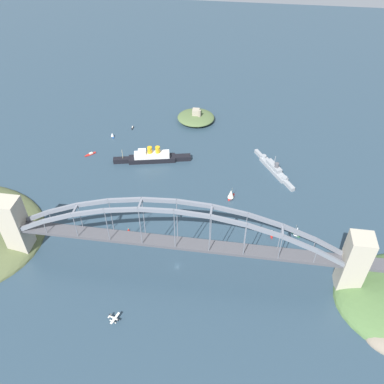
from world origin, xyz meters
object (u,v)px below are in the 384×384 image
object	(u,v)px
naval_cruiser	(274,169)
seaplane_taxiing_near_bridge	(114,319)
channel_marker_buoy	(128,230)
harbor_arch_bridge	(177,242)
small_boat_0	(231,194)
fort_island_mid_harbor	(196,117)
small_boat_6	(91,154)
small_boat_1	(134,236)
small_boat_3	(272,232)
small_boat_4	(297,231)
ocean_liner	(152,157)
small_boat_2	(132,128)
small_boat_5	(112,135)

from	to	relation	value
naval_cruiser	seaplane_taxiing_near_bridge	bearing A→B (deg)	-120.79
seaplane_taxiing_near_bridge	channel_marker_buoy	size ratio (longest dim) A/B	3.49
seaplane_taxiing_near_bridge	harbor_arch_bridge	bearing A→B (deg)	56.50
small_boat_0	naval_cruiser	bearing A→B (deg)	50.00
fort_island_mid_harbor	small_boat_0	size ratio (longest dim) A/B	3.76
seaplane_taxiing_near_bridge	small_boat_6	bearing A→B (deg)	113.71
fort_island_mid_harbor	channel_marker_buoy	xyz separation A→B (m)	(-31.86, -185.08, -3.21)
small_boat_1	small_boat_3	size ratio (longest dim) A/B	1.05
harbor_arch_bridge	small_boat_4	world-z (taller)	harbor_arch_bridge
ocean_liner	small_boat_1	world-z (taller)	ocean_liner
harbor_arch_bridge	seaplane_taxiing_near_bridge	xyz separation A→B (m)	(-34.47, -52.08, -25.72)
ocean_liner	seaplane_taxiing_near_bridge	bearing A→B (deg)	-85.62
naval_cruiser	small_boat_6	size ratio (longest dim) A/B	6.02
naval_cruiser	small_boat_3	bearing A→B (deg)	-91.84
small_boat_2	small_boat_4	bearing A→B (deg)	-38.84
small_boat_3	channel_marker_buoy	xyz separation A→B (m)	(-118.72, -12.29, -2.31)
ocean_liner	small_boat_6	size ratio (longest dim) A/B	7.74
small_boat_0	small_boat_5	distance (m)	160.68
naval_cruiser	small_boat_1	distance (m)	157.18
harbor_arch_bridge	small_boat_4	distance (m)	105.46
small_boat_1	small_boat_2	size ratio (longest dim) A/B	1.08
seaplane_taxiing_near_bridge	small_boat_2	distance (m)	245.75
small_boat_2	channel_marker_buoy	size ratio (longest dim) A/B	2.59
small_boat_3	channel_marker_buoy	size ratio (longest dim) A/B	2.68
small_boat_1	small_boat_5	distance (m)	157.19
small_boat_6	seaplane_taxiing_near_bridge	bearing A→B (deg)	-66.29
small_boat_4	small_boat_3	bearing A→B (deg)	-172.04
seaplane_taxiing_near_bridge	small_boat_1	size ratio (longest dim) A/B	1.25
seaplane_taxiing_near_bridge	small_boat_4	bearing A→B (deg)	37.74
fort_island_mid_harbor	small_boat_0	bearing A→B (deg)	-69.16
naval_cruiser	small_boat_4	distance (m)	86.76
small_boat_1	fort_island_mid_harbor	bearing A→B (deg)	82.69
harbor_arch_bridge	naval_cruiser	distance (m)	152.58
harbor_arch_bridge	fort_island_mid_harbor	distance (m)	217.64
fort_island_mid_harbor	small_boat_5	bearing A→B (deg)	-150.89
small_boat_0	small_boat_2	bearing A→B (deg)	138.92
harbor_arch_bridge	naval_cruiser	size ratio (longest dim) A/B	5.14
harbor_arch_bridge	small_boat_1	bearing A→B (deg)	149.98
fort_island_mid_harbor	small_boat_3	bearing A→B (deg)	-63.31
small_boat_3	small_boat_6	xyz separation A→B (m)	(-187.01, 88.95, -2.77)
naval_cruiser	channel_marker_buoy	world-z (taller)	naval_cruiser
naval_cruiser	channel_marker_buoy	size ratio (longest dim) A/B	22.19
small_boat_1	small_boat_4	world-z (taller)	small_boat_4
fort_island_mid_harbor	small_boat_4	world-z (taller)	fort_island_mid_harbor
ocean_liner	fort_island_mid_harbor	xyz separation A→B (m)	(33.26, 85.52, -0.60)
small_boat_0	small_boat_6	bearing A→B (deg)	162.25
small_boat_4	small_boat_5	size ratio (longest dim) A/B	1.77
small_boat_1	small_boat_6	xyz separation A→B (m)	(-75.42, 108.93, -2.81)
ocean_liner	small_boat_1	distance (m)	107.60
ocean_liner	small_boat_4	world-z (taller)	ocean_liner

